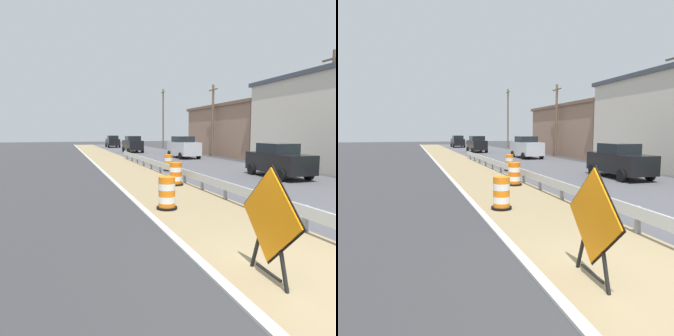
{
  "view_description": "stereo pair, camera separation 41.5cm",
  "coord_description": "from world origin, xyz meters",
  "views": [
    {
      "loc": [
        -3.79,
        -4.16,
        2.55
      ],
      "look_at": [
        0.73,
        8.96,
        0.94
      ],
      "focal_mm": 33.3,
      "sensor_mm": 36.0,
      "label": 1
    },
    {
      "loc": [
        -3.39,
        -4.28,
        2.55
      ],
      "look_at": [
        0.73,
        8.96,
        0.94
      ],
      "focal_mm": 33.3,
      "sensor_mm": 36.0,
      "label": 2
    }
  ],
  "objects": [
    {
      "name": "guardrail_median",
      "position": [
        1.99,
        2.0,
        0.52
      ],
      "size": [
        0.18,
        47.09,
        0.71
      ],
      "color": "#ADB2B7",
      "rests_on": "ground"
    },
    {
      "name": "roadside_shop_far",
      "position": [
        16.28,
        26.17,
        2.73
      ],
      "size": [
        9.28,
        14.35,
        5.44
      ],
      "color": "#93705B",
      "rests_on": "ground"
    },
    {
      "name": "car_mid_far_lane",
      "position": [
        7.6,
        24.25,
        1.06
      ],
      "size": [
        2.17,
        4.39,
        2.12
      ],
      "rotation": [
        0.0,
        0.0,
        -1.54
      ],
      "color": "silver",
      "rests_on": "ground"
    },
    {
      "name": "utility_pole_far",
      "position": [
        11.75,
        43.37,
        4.78
      ],
      "size": [
        0.24,
        1.8,
        9.24
      ],
      "color": "brown",
      "rests_on": "ground"
    },
    {
      "name": "traffic_barrel_mid",
      "position": [
        2.87,
        15.09,
        0.49
      ],
      "size": [
        0.66,
        0.66,
        1.08
      ],
      "color": "orange",
      "rests_on": "ground"
    },
    {
      "name": "utility_pole_mid",
      "position": [
        11.28,
        25.28,
        3.84
      ],
      "size": [
        0.24,
        1.8,
        7.37
      ],
      "color": "brown",
      "rests_on": "ground"
    },
    {
      "name": "car_lead_near_lane",
      "position": [
        4.74,
        34.27,
        1.02
      ],
      "size": [
        2.08,
        4.23,
        2.04
      ],
      "rotation": [
        0.0,
        0.0,
        1.6
      ],
      "color": "black",
      "rests_on": "ground"
    },
    {
      "name": "car_lead_far_lane",
      "position": [
        4.35,
        47.66,
        0.98
      ],
      "size": [
        2.0,
        4.22,
        1.95
      ],
      "rotation": [
        0.0,
        0.0,
        1.57
      ],
      "color": "black",
      "rests_on": "ground"
    },
    {
      "name": "curb_near_edge",
      "position": [
        -1.3,
        0.0,
        0.0
      ],
      "size": [
        0.2,
        120.0,
        0.11
      ],
      "primitive_type": "cube",
      "color": "#ADADA8",
      "rests_on": "ground"
    },
    {
      "name": "warning_sign_diamond",
      "position": [
        -0.46,
        0.17,
        1.06
      ],
      "size": [
        0.12,
        1.75,
        2.01
      ],
      "rotation": [
        0.0,
        0.0,
        3.1
      ],
      "color": "black",
      "rests_on": "ground"
    },
    {
      "name": "traffic_barrel_nearest",
      "position": [
        -0.53,
        5.43,
        0.49
      ],
      "size": [
        0.69,
        0.69,
        1.08
      ],
      "color": "orange",
      "rests_on": "ground"
    },
    {
      "name": "ground_plane",
      "position": [
        0.0,
        0.0,
        0.0
      ],
      "size": [
        160.0,
        160.0,
        0.0
      ],
      "primitive_type": "plane",
      "color": "#333335"
    },
    {
      "name": "car_trailing_near_lane",
      "position": [
        7.79,
        10.32,
        0.96
      ],
      "size": [
        2.05,
        4.25,
        1.91
      ],
      "rotation": [
        0.0,
        0.0,
        -1.6
      ],
      "color": "black",
      "rests_on": "ground"
    },
    {
      "name": "median_dirt_strip",
      "position": [
        0.51,
        0.0,
        0.0
      ],
      "size": [
        3.42,
        120.0,
        0.01
      ],
      "primitive_type": "cube",
      "color": "#8E7A56",
      "rests_on": "ground"
    },
    {
      "name": "traffic_barrel_close",
      "position": [
        1.38,
        9.71,
        0.49
      ],
      "size": [
        0.73,
        0.73,
        1.09
      ],
      "color": "orange",
      "rests_on": "ground"
    }
  ]
}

